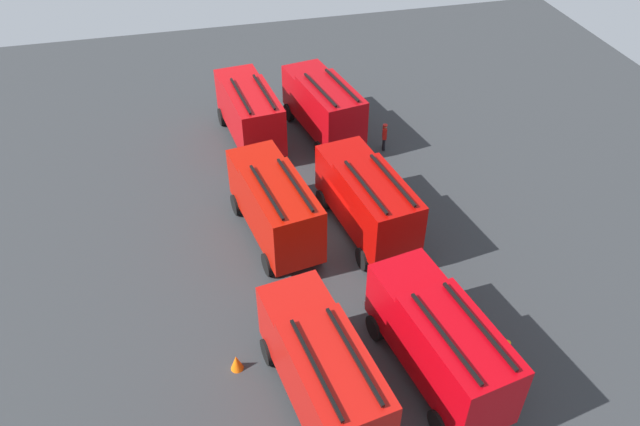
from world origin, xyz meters
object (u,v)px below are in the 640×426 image
at_px(fire_truck_1, 367,199).
at_px(firefighter_0, 504,354).
at_px(firefighter_1, 384,136).
at_px(traffic_cone_1, 314,227).
at_px(fire_truck_3, 322,368).
at_px(fire_truck_0, 439,339).
at_px(traffic_cone_0, 361,114).
at_px(fire_truck_5, 249,111).
at_px(fire_truck_4, 274,203).
at_px(traffic_cone_2, 237,362).
at_px(fire_truck_2, 323,105).

relative_size(fire_truck_1, firefighter_0, 4.48).
height_order(firefighter_0, firefighter_1, firefighter_1).
bearing_deg(firefighter_0, traffic_cone_1, 147.54).
distance_m(fire_truck_3, traffic_cone_1, 10.07).
bearing_deg(fire_truck_0, traffic_cone_0, -18.82).
height_order(fire_truck_5, firefighter_0, fire_truck_5).
distance_m(firefighter_0, traffic_cone_0, 20.19).
bearing_deg(fire_truck_1, fire_truck_0, 171.59).
xyz_separation_m(firefighter_0, firefighter_1, (16.39, -0.52, 0.03)).
distance_m(fire_truck_1, traffic_cone_0, 11.42).
relative_size(fire_truck_5, firefighter_1, 4.31).
bearing_deg(fire_truck_0, fire_truck_4, 14.96).
relative_size(fire_truck_1, traffic_cone_1, 10.96).
distance_m(firefighter_0, traffic_cone_2, 10.56).
distance_m(fire_truck_0, fire_truck_2, 18.43).
xyz_separation_m(fire_truck_0, fire_truck_1, (8.92, 0.11, 0.00)).
height_order(fire_truck_3, traffic_cone_2, fire_truck_3).
relative_size(fire_truck_5, traffic_cone_2, 10.06).
bearing_deg(fire_truck_1, firefighter_1, -34.38).
relative_size(traffic_cone_0, traffic_cone_1, 1.03).
distance_m(firefighter_1, traffic_cone_2, 17.55).
relative_size(fire_truck_2, traffic_cone_1, 11.01).
distance_m(fire_truck_3, firefighter_0, 7.41).
xyz_separation_m(fire_truck_1, traffic_cone_0, (10.86, -3.04, -1.80)).
bearing_deg(traffic_cone_0, firefighter_1, -175.59).
bearing_deg(traffic_cone_2, fire_truck_4, -21.67).
xyz_separation_m(traffic_cone_0, traffic_cone_1, (-10.27, 5.54, -0.01)).
height_order(fire_truck_1, fire_truck_3, same).
height_order(fire_truck_5, traffic_cone_2, fire_truck_5).
distance_m(fire_truck_5, traffic_cone_1, 9.59).
bearing_deg(fire_truck_4, traffic_cone_0, -46.28).
bearing_deg(fire_truck_5, fire_truck_4, 172.32).
bearing_deg(firefighter_1, fire_truck_4, 54.31).
relative_size(fire_truck_0, traffic_cone_2, 10.18).
relative_size(fire_truck_0, fire_truck_1, 1.00).
height_order(fire_truck_0, fire_truck_1, same).
distance_m(firefighter_1, traffic_cone_0, 3.85).
bearing_deg(fire_truck_3, fire_truck_1, -35.66).
height_order(fire_truck_2, fire_truck_4, same).
relative_size(fire_truck_2, traffic_cone_2, 10.19).
bearing_deg(traffic_cone_1, fire_truck_4, 86.74).
bearing_deg(traffic_cone_2, fire_truck_5, -10.68).
relative_size(fire_truck_1, firefighter_1, 4.35).
height_order(fire_truck_1, traffic_cone_1, fire_truck_1).
distance_m(fire_truck_3, firefighter_1, 18.02).
bearing_deg(fire_truck_1, traffic_cone_2, 123.34).
bearing_deg(firefighter_0, traffic_cone_2, -164.55).
bearing_deg(firefighter_0, fire_truck_5, 139.69).
relative_size(fire_truck_5, traffic_cone_0, 10.50).
bearing_deg(fire_truck_5, traffic_cone_1, -175.72).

